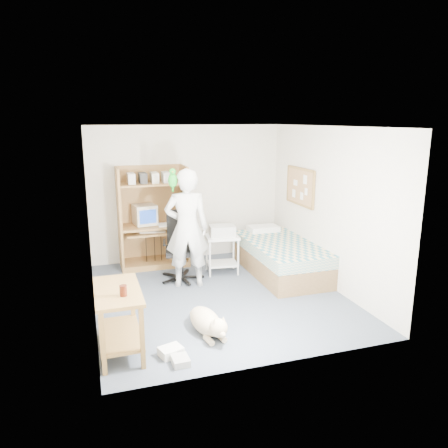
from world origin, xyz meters
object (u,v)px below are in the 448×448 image
side_desk (119,311)px  bed (280,257)px  printer_cart (222,248)px  office_chair (181,255)px  person (187,228)px  dog (207,322)px  computer_hutch (153,221)px

side_desk → bed: bearing=32.5°
side_desk → printer_cart: bearing=48.5°
side_desk → office_chair: 2.39m
side_desk → person: person is taller
person → printer_cart: size_ratio=2.84×
office_chair → dog: size_ratio=1.16×
person → office_chair: bearing=-72.2°
computer_hutch → dog: bearing=-85.8°
dog → printer_cart: (0.84, 2.07, 0.28)m
printer_cart → side_desk: bearing=-124.6°
side_desk → person: bearing=55.7°
computer_hutch → dog: 2.94m
side_desk → person: (1.21, 1.77, 0.45)m
bed → person: bearing=-178.4°
computer_hutch → side_desk: bearing=-106.1°
bed → printer_cart: (-0.95, 0.34, 0.15)m
computer_hutch → person: person is taller
computer_hutch → bed: (2.00, -1.12, -0.53)m
office_chair → printer_cart: bearing=16.5°
bed → printer_cart: bearing=160.3°
computer_hutch → bed: size_ratio=0.89×
office_chair → person: size_ratio=0.60×
person → printer_cart: person is taller
person → dog: size_ratio=1.93×
dog → printer_cart: printer_cart is taller
computer_hutch → office_chair: computer_hutch is taller
computer_hutch → side_desk: (-0.85, -2.94, -0.33)m
printer_cart → person: bearing=-144.2°
office_chair → dog: 2.01m
office_chair → person: person is taller
computer_hutch → person: bearing=-73.0°
office_chair → printer_cart: (0.74, 0.07, 0.04)m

